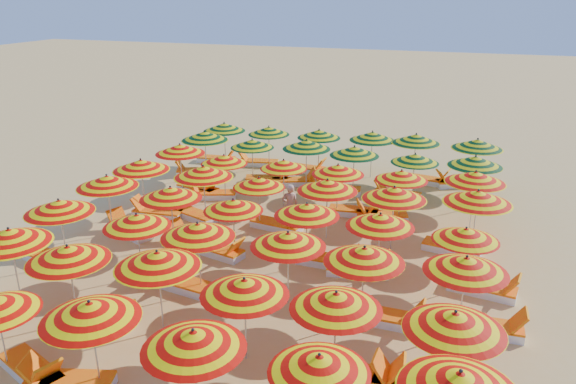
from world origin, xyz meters
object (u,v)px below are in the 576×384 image
object	(u,v)px
umbrella_4	(319,364)
lounger_17	(157,213)
lounger_12	(192,241)
lounger_26	(268,179)
lounger_29	(396,194)
umbrella_40	(415,158)
umbrella_22	(380,220)
umbrella_32	(284,164)
umbrella_7	(68,254)
lounger_24	(380,216)
umbrella_27	(327,186)
lounger_13	(218,250)
umbrella_9	(244,287)
umbrella_13	(137,221)
lounger_19	(278,225)
umbrella_17	(466,265)
lounger_6	(48,258)
lounger_8	(181,283)
umbrella_12	(59,206)
umbrella_6	(10,236)
umbrella_2	(90,311)
umbrella_20	(233,205)
umbrella_24	(141,165)
umbrella_41	(475,161)
umbrella_28	(394,193)
lounger_9	(387,318)
umbrella_3	(193,340)
umbrella_45	(372,136)
lounger_14	(329,260)
umbrella_39	(354,151)
lounger_28	(337,190)
umbrella_43	(269,131)
umbrella_37	(252,144)
lounger_31	(258,162)
umbrella_5	(459,383)
lounger_20	(454,248)
umbrella_16	(364,255)
umbrella_21	(307,210)
lounger_25	(196,171)
lounger_7	(158,278)
lounger_0	(33,370)
umbrella_14	(198,230)
umbrella_34	(401,175)
umbrella_11	(455,321)
umbrella_38	(306,145)
lounger_33	(428,180)
lounger_16	(484,289)
lounger_4	(362,376)
lounger_10	(486,327)
umbrella_19	(171,193)
lounger_18	(193,214)
beachgoer_a	(290,206)
lounger_21	(199,189)
umbrella_36	(205,136)
lounger_32	(306,169)

from	to	relation	value
umbrella_4	lounger_17	bearing A→B (deg)	135.31
lounger_12	lounger_26	xyz separation A→B (m)	(0.06, 6.33, 0.00)
lounger_29	umbrella_40	bearing A→B (deg)	176.66
umbrella_22	umbrella_32	world-z (taller)	umbrella_22
umbrella_7	lounger_24	size ratio (longest dim) A/B	1.10
umbrella_27	lounger_13	size ratio (longest dim) A/B	1.20
lounger_17	umbrella_27	bearing A→B (deg)	177.63
umbrella_9	umbrella_13	distance (m)	4.75
umbrella_27	umbrella_32	size ratio (longest dim) A/B	1.11
umbrella_13	lounger_19	world-z (taller)	umbrella_13
umbrella_17	lounger_6	world-z (taller)	umbrella_17
lounger_8	umbrella_12	bearing A→B (deg)	6.46
umbrella_6	umbrella_2	bearing A→B (deg)	-27.87
umbrella_6	umbrella_20	distance (m)	5.76
umbrella_24	umbrella_41	xyz separation A→B (m)	(10.71, 4.27, -0.03)
umbrella_28	lounger_9	world-z (taller)	umbrella_28
umbrella_3	umbrella_13	xyz separation A→B (m)	(-4.00, 4.35, -0.06)
umbrella_45	lounger_14	size ratio (longest dim) A/B	1.18
umbrella_39	lounger_8	distance (m)	9.05
umbrella_27	lounger_28	distance (m)	4.47
umbrella_39	lounger_24	bearing A→B (deg)	-55.87
umbrella_43	lounger_8	world-z (taller)	umbrella_43
umbrella_37	lounger_31	xyz separation A→B (m)	(-0.68, 2.20, -1.47)
umbrella_5	lounger_26	world-z (taller)	umbrella_5
lounger_13	lounger_20	distance (m)	7.02
umbrella_16	umbrella_21	bearing A→B (deg)	131.95
lounger_26	lounger_25	bearing A→B (deg)	162.96
umbrella_12	umbrella_20	size ratio (longest dim) A/B	0.97
umbrella_27	umbrella_28	world-z (taller)	umbrella_28
umbrella_3	lounger_7	size ratio (longest dim) A/B	1.32
lounger_8	lounger_28	size ratio (longest dim) A/B	1.00
lounger_0	lounger_19	bearing A→B (deg)	97.51
lounger_9	lounger_13	bearing A→B (deg)	160.44
umbrella_14	umbrella_34	world-z (taller)	umbrella_14
umbrella_11	lounger_7	distance (m)	8.10
umbrella_20	umbrella_17	bearing A→B (deg)	-16.63
umbrella_38	lounger_33	size ratio (longest dim) A/B	1.11
umbrella_2	lounger_16	xyz separation A→B (m)	(7.07, 6.32, -1.61)
umbrella_38	umbrella_11	bearing A→B (deg)	-60.35
umbrella_9	lounger_12	xyz separation A→B (m)	(-3.77, 4.62, -1.57)
lounger_4	lounger_10	world-z (taller)	same
umbrella_19	lounger_29	bearing A→B (deg)	48.42
lounger_18	beachgoer_a	bearing A→B (deg)	-153.68
lounger_21	lounger_28	world-z (taller)	same
umbrella_36	lounger_13	distance (m)	7.55
lounger_12	beachgoer_a	size ratio (longest dim) A/B	1.23
lounger_26	umbrella_3	bearing A→B (deg)	-92.42
umbrella_34	umbrella_4	bearing A→B (deg)	-89.04
umbrella_34	lounger_25	xyz separation A→B (m)	(-8.87, 2.27, -1.48)
umbrella_20	lounger_32	bearing A→B (deg)	92.88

